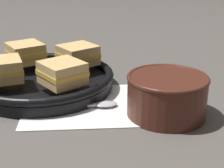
# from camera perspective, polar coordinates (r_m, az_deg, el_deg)

# --- Properties ---
(ground_plane) EXTENTS (4.00, 4.00, 0.00)m
(ground_plane) POSITION_cam_1_polar(r_m,az_deg,el_deg) (0.73, -1.54, -2.84)
(ground_plane) COLOR #56514C
(napkin) EXTENTS (0.27, 0.24, 0.00)m
(napkin) POSITION_cam_1_polar(r_m,az_deg,el_deg) (0.71, -4.34, -3.38)
(napkin) COLOR white
(napkin) RESTS_ON ground_plane
(soup_bowl) EXTENTS (0.15, 0.15, 0.08)m
(soup_bowl) POSITION_cam_1_polar(r_m,az_deg,el_deg) (0.65, 9.13, -1.53)
(soup_bowl) COLOR #4C2319
(soup_bowl) RESTS_ON ground_plane
(spoon) EXTENTS (0.14, 0.03, 0.01)m
(spoon) POSITION_cam_1_polar(r_m,az_deg,el_deg) (0.69, -2.25, -3.43)
(spoon) COLOR #B7B7BC
(spoon) RESTS_ON napkin
(skillet) EXTENTS (0.32, 0.32, 0.04)m
(skillet) POSITION_cam_1_polar(r_m,az_deg,el_deg) (0.80, -11.28, 0.63)
(skillet) COLOR black
(skillet) RESTS_ON ground_plane
(sandwich_near_left) EXTENTS (0.09, 0.09, 0.05)m
(sandwich_near_left) POSITION_cam_1_polar(r_m,az_deg,el_deg) (0.75, -17.88, 2.26)
(sandwich_near_left) COLOR #DBB26B
(sandwich_near_left) RESTS_ON skillet
(sandwich_near_right) EXTENTS (0.11, 0.11, 0.05)m
(sandwich_near_right) POSITION_cam_1_polar(r_m,az_deg,el_deg) (0.70, -8.26, 1.84)
(sandwich_near_right) COLOR #DBB26B
(sandwich_near_right) RESTS_ON skillet
(sandwich_far_left) EXTENTS (0.11, 0.11, 0.05)m
(sandwich_far_left) POSITION_cam_1_polar(r_m,az_deg,el_deg) (0.82, -5.69, 4.83)
(sandwich_far_left) COLOR #DBB26B
(sandwich_far_left) RESTS_ON skillet
(sandwich_far_right) EXTENTS (0.10, 0.11, 0.05)m
(sandwich_far_right) POSITION_cam_1_polar(r_m,az_deg,el_deg) (0.86, -14.17, 5.08)
(sandwich_far_right) COLOR #DBB26B
(sandwich_far_right) RESTS_ON skillet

